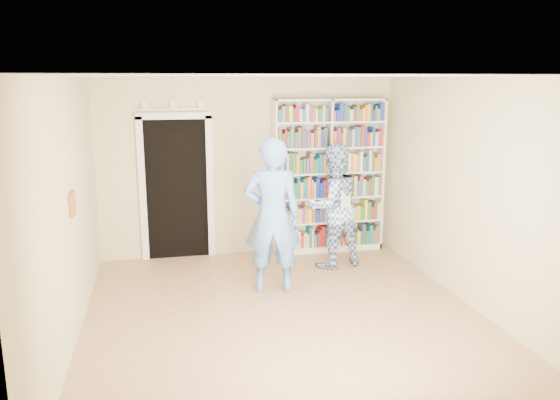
{
  "coord_description": "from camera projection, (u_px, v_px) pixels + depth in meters",
  "views": [
    {
      "loc": [
        -1.29,
        -5.67,
        2.67
      ],
      "look_at": [
        0.14,
        0.9,
        1.18
      ],
      "focal_mm": 35.0,
      "sensor_mm": 36.0,
      "label": 1
    }
  ],
  "objects": [
    {
      "name": "man_blue",
      "position": [
        272.0,
        216.0,
        6.85
      ],
      "size": [
        0.8,
        0.6,
        1.98
      ],
      "primitive_type": "imported",
      "rotation": [
        0.0,
        0.0,
        2.96
      ],
      "color": "#6497DF",
      "rests_on": "floor"
    },
    {
      "name": "wall_left",
      "position": [
        68.0,
        213.0,
        5.5
      ],
      "size": [
        0.0,
        5.0,
        5.0
      ],
      "primitive_type": "plane",
      "rotation": [
        1.57,
        0.0,
        1.57
      ],
      "color": "beige",
      "rests_on": "floor"
    },
    {
      "name": "man_plaid",
      "position": [
        333.0,
        206.0,
        7.8
      ],
      "size": [
        1.0,
        0.85,
        1.78
      ],
      "primitive_type": "imported",
      "rotation": [
        0.0,
        0.0,
        3.37
      ],
      "color": "#34599F",
      "rests_on": "floor"
    },
    {
      "name": "ceiling",
      "position": [
        285.0,
        76.0,
        5.67
      ],
      "size": [
        5.0,
        5.0,
        0.0
      ],
      "primitive_type": "plane",
      "rotation": [
        3.14,
        0.0,
        0.0
      ],
      "color": "white",
      "rests_on": "wall_back"
    },
    {
      "name": "paper_sheet",
      "position": [
        346.0,
        201.0,
        7.57
      ],
      "size": [
        0.18,
        0.13,
        0.3
      ],
      "primitive_type": "cube",
      "rotation": [
        0.0,
        0.0,
        0.61
      ],
      "color": "white",
      "rests_on": "man_plaid"
    },
    {
      "name": "bookshelf",
      "position": [
        328.0,
        176.0,
        8.49
      ],
      "size": [
        1.73,
        0.32,
        2.38
      ],
      "rotation": [
        0.0,
        0.0,
        -0.23
      ],
      "color": "white",
      "rests_on": "floor"
    },
    {
      "name": "doorway",
      "position": [
        176.0,
        181.0,
        8.14
      ],
      "size": [
        1.1,
        0.08,
        2.43
      ],
      "color": "black",
      "rests_on": "floor"
    },
    {
      "name": "wall_art",
      "position": [
        72.0,
        204.0,
        5.68
      ],
      "size": [
        0.03,
        0.25,
        0.25
      ],
      "primitive_type": "cube",
      "color": "brown",
      "rests_on": "wall_left"
    },
    {
      "name": "wall_back",
      "position": [
        249.0,
        167.0,
        8.35
      ],
      "size": [
        4.5,
        0.0,
        4.5
      ],
      "primitive_type": "plane",
      "rotation": [
        1.57,
        0.0,
        0.0
      ],
      "color": "beige",
      "rests_on": "floor"
    },
    {
      "name": "floor",
      "position": [
        285.0,
        317.0,
        6.26
      ],
      "size": [
        5.0,
        5.0,
        0.0
      ],
      "primitive_type": "plane",
      "color": "#A0724D",
      "rests_on": "ground"
    },
    {
      "name": "wall_right",
      "position": [
        471.0,
        194.0,
        6.43
      ],
      "size": [
        0.0,
        5.0,
        5.0
      ],
      "primitive_type": "plane",
      "rotation": [
        1.57,
        0.0,
        -1.57
      ],
      "color": "beige",
      "rests_on": "floor"
    }
  ]
}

